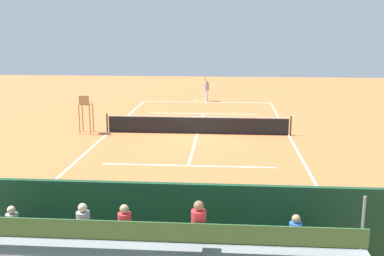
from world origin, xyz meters
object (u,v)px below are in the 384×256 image
at_px(umpire_chair, 85,110).
at_px(tennis_ball_far, 178,105).
at_px(tennis_racket, 197,101).
at_px(courtside_bench, 286,228).
at_px(equipment_bag, 204,241).
at_px(bleacher_stand, 152,248).
at_px(tennis_ball_near, 225,102).
at_px(tennis_net, 198,125).
at_px(tennis_player, 207,88).

xyz_separation_m(umpire_chair, tennis_ball_far, (-4.12, -9.78, -1.28)).
bearing_deg(tennis_racket, courtside_bench, 99.19).
bearing_deg(equipment_bag, tennis_racket, -85.80).
bearing_deg(umpire_chair, tennis_racket, -114.94).
bearing_deg(bleacher_stand, tennis_ball_near, -93.21).
relative_size(tennis_net, tennis_racket, 17.64).
relative_size(equipment_bag, tennis_player, 0.47).
height_order(tennis_net, umpire_chair, umpire_chair).
relative_size(bleacher_stand, tennis_racket, 15.51).
xyz_separation_m(umpire_chair, courtside_bench, (-9.42, 12.94, -0.76)).
xyz_separation_m(tennis_net, bleacher_stand, (0.02, 15.34, 0.41)).
relative_size(tennis_net, equipment_bag, 11.44).
bearing_deg(tennis_ball_near, tennis_ball_far, 23.49).
relative_size(umpire_chair, tennis_ball_far, 32.42).
distance_m(courtside_bench, tennis_ball_near, 24.33).
bearing_deg(umpire_chair, bleacher_stand, 112.36).
bearing_deg(bleacher_stand, umpire_chair, -67.64).
bearing_deg(tennis_ball_far, tennis_racket, -124.67).
height_order(bleacher_stand, tennis_player, bleacher_stand).
relative_size(umpire_chair, tennis_ball_near, 32.42).
xyz_separation_m(umpire_chair, tennis_player, (-6.19, -11.82, -0.30)).
distance_m(umpire_chair, tennis_player, 13.35).
xyz_separation_m(courtside_bench, tennis_ball_near, (1.76, -24.26, -0.53)).
height_order(umpire_chair, tennis_ball_near, umpire_chair).
distance_m(equipment_bag, tennis_ball_far, 23.07).
xyz_separation_m(tennis_racket, tennis_ball_far, (1.31, 1.90, 0.02)).
bearing_deg(tennis_ball_near, tennis_racket, -9.31).
bearing_deg(tennis_ball_far, tennis_net, 102.41).
bearing_deg(tennis_ball_near, umpire_chair, 55.94).
xyz_separation_m(courtside_bench, tennis_ball_far, (5.30, -22.73, -0.53)).
bearing_deg(bleacher_stand, courtside_bench, -147.47).
relative_size(tennis_net, courtside_bench, 5.72).
bearing_deg(tennis_ball_far, tennis_player, -135.54).
xyz_separation_m(equipment_bag, tennis_ball_near, (-0.40, -24.39, -0.15)).
bearing_deg(courtside_bench, tennis_racket, -80.81).
bearing_deg(tennis_net, tennis_ball_near, -97.53).
xyz_separation_m(umpire_chair, equipment_bag, (-7.25, 13.07, -1.13)).
distance_m(umpire_chair, courtside_bench, 16.02).
bearing_deg(tennis_net, tennis_racket, -86.14).
bearing_deg(tennis_net, tennis_ball_far, -77.59).
bearing_deg(equipment_bag, tennis_ball_far, -82.19).
bearing_deg(bleacher_stand, tennis_net, -90.09).
xyz_separation_m(tennis_net, tennis_player, (0.01, -11.49, 0.51)).
bearing_deg(tennis_ball_near, bleacher_stand, 86.79).
relative_size(tennis_net, bleacher_stand, 1.14).
xyz_separation_m(bleacher_stand, courtside_bench, (-3.24, -2.07, -0.35)).
bearing_deg(courtside_bench, tennis_player, -82.58).
xyz_separation_m(equipment_bag, tennis_ball_far, (3.13, -22.86, -0.15)).
height_order(tennis_net, bleacher_stand, bleacher_stand).
bearing_deg(courtside_bench, umpire_chair, -53.96).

